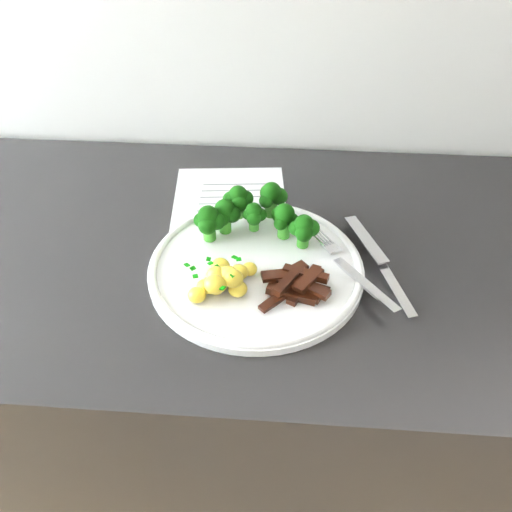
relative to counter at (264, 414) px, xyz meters
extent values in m
cube|color=black|center=(0.00, 0.01, 0.00)|extent=(2.41, 0.60, 0.90)
cube|color=white|center=(-0.07, 0.09, 0.45)|extent=(0.22, 0.29, 0.00)
cube|color=slate|center=(-0.06, 0.17, 0.46)|extent=(0.13, 0.02, 0.00)
cube|color=slate|center=(-0.06, 0.15, 0.46)|extent=(0.12, 0.02, 0.00)
cube|color=slate|center=(-0.06, 0.13, 0.46)|extent=(0.12, 0.01, 0.00)
cube|color=slate|center=(-0.07, 0.11, 0.46)|extent=(0.11, 0.01, 0.00)
cube|color=slate|center=(-0.07, 0.09, 0.46)|extent=(0.11, 0.01, 0.00)
cube|color=slate|center=(-0.07, 0.07, 0.46)|extent=(0.10, 0.01, 0.00)
cube|color=slate|center=(-0.07, 0.05, 0.46)|extent=(0.10, 0.01, 0.00)
cube|color=slate|center=(-0.07, 0.03, 0.46)|extent=(0.09, 0.01, 0.00)
cylinder|color=white|center=(-0.01, -0.05, 0.46)|extent=(0.31, 0.31, 0.01)
torus|color=white|center=(-0.01, -0.05, 0.46)|extent=(0.31, 0.31, 0.01)
cylinder|color=#296F1B|center=(-0.02, 0.02, 0.49)|extent=(0.02, 0.02, 0.02)
sphere|color=black|center=(-0.01, 0.02, 0.50)|extent=(0.02, 0.02, 0.02)
sphere|color=black|center=(-0.02, 0.03, 0.50)|extent=(0.02, 0.02, 0.02)
sphere|color=black|center=(-0.03, 0.02, 0.50)|extent=(0.02, 0.02, 0.02)
sphere|color=black|center=(-0.02, 0.01, 0.50)|extent=(0.02, 0.02, 0.02)
sphere|color=black|center=(-0.02, 0.02, 0.51)|extent=(0.02, 0.02, 0.02)
cylinder|color=#296F1B|center=(0.02, 0.02, 0.48)|extent=(0.02, 0.02, 0.03)
sphere|color=black|center=(0.04, 0.02, 0.50)|extent=(0.02, 0.02, 0.02)
sphere|color=black|center=(0.02, 0.03, 0.50)|extent=(0.03, 0.03, 0.03)
sphere|color=black|center=(0.02, 0.01, 0.50)|extent=(0.02, 0.02, 0.02)
sphere|color=black|center=(0.02, 0.02, 0.51)|extent=(0.03, 0.03, 0.03)
cylinder|color=#296F1B|center=(-0.07, 0.03, 0.48)|extent=(0.02, 0.02, 0.03)
sphere|color=black|center=(-0.05, 0.03, 0.50)|extent=(0.03, 0.03, 0.03)
sphere|color=black|center=(-0.07, 0.04, 0.50)|extent=(0.02, 0.02, 0.02)
sphere|color=black|center=(-0.07, 0.02, 0.50)|extent=(0.02, 0.02, 0.02)
sphere|color=black|center=(-0.07, 0.03, 0.51)|extent=(0.03, 0.03, 0.03)
cylinder|color=#296F1B|center=(0.00, 0.06, 0.49)|extent=(0.02, 0.02, 0.03)
sphere|color=black|center=(0.02, 0.06, 0.51)|extent=(0.03, 0.03, 0.03)
sphere|color=black|center=(0.00, 0.07, 0.51)|extent=(0.03, 0.03, 0.03)
sphere|color=black|center=(0.00, 0.05, 0.51)|extent=(0.02, 0.02, 0.02)
sphere|color=black|center=(0.00, 0.06, 0.52)|extent=(0.03, 0.03, 0.03)
cylinder|color=#296F1B|center=(-0.05, 0.05, 0.49)|extent=(0.02, 0.02, 0.02)
sphere|color=black|center=(-0.04, 0.06, 0.51)|extent=(0.03, 0.03, 0.03)
sphere|color=black|center=(-0.05, 0.06, 0.51)|extent=(0.02, 0.02, 0.02)
sphere|color=black|center=(-0.06, 0.05, 0.51)|extent=(0.03, 0.03, 0.03)
sphere|color=black|center=(-0.04, 0.04, 0.51)|extent=(0.03, 0.03, 0.03)
sphere|color=black|center=(-0.05, 0.05, 0.52)|extent=(0.03, 0.03, 0.03)
cylinder|color=#296F1B|center=(0.05, 0.00, 0.48)|extent=(0.02, 0.02, 0.02)
sphere|color=black|center=(0.07, 0.00, 0.50)|extent=(0.03, 0.03, 0.03)
sphere|color=black|center=(0.05, 0.01, 0.50)|extent=(0.02, 0.02, 0.02)
sphere|color=black|center=(0.04, 0.00, 0.50)|extent=(0.02, 0.02, 0.02)
sphere|color=black|center=(0.05, -0.01, 0.50)|extent=(0.03, 0.03, 0.03)
sphere|color=black|center=(0.05, 0.00, 0.51)|extent=(0.03, 0.03, 0.03)
cylinder|color=#296F1B|center=(-0.09, 0.01, 0.48)|extent=(0.02, 0.02, 0.03)
sphere|color=black|center=(-0.08, 0.01, 0.50)|extent=(0.03, 0.03, 0.03)
sphere|color=black|center=(-0.09, 0.02, 0.50)|extent=(0.02, 0.02, 0.02)
sphere|color=black|center=(-0.10, 0.01, 0.50)|extent=(0.02, 0.02, 0.02)
sphere|color=black|center=(-0.09, -0.01, 0.50)|extent=(0.03, 0.03, 0.03)
sphere|color=black|center=(-0.09, 0.01, 0.51)|extent=(0.03, 0.03, 0.03)
ellipsoid|color=gold|center=(-0.06, -0.09, 0.47)|extent=(0.02, 0.02, 0.02)
ellipsoid|color=gold|center=(-0.06, -0.07, 0.48)|extent=(0.03, 0.03, 0.02)
ellipsoid|color=gold|center=(-0.04, -0.09, 0.47)|extent=(0.02, 0.02, 0.02)
ellipsoid|color=gold|center=(-0.02, -0.07, 0.47)|extent=(0.02, 0.02, 0.02)
ellipsoid|color=gold|center=(-0.07, -0.10, 0.48)|extent=(0.03, 0.03, 0.02)
ellipsoid|color=gold|center=(-0.03, -0.11, 0.47)|extent=(0.03, 0.02, 0.02)
ellipsoid|color=gold|center=(-0.08, -0.11, 0.47)|extent=(0.02, 0.02, 0.02)
ellipsoid|color=gold|center=(-0.09, -0.12, 0.47)|extent=(0.03, 0.02, 0.02)
ellipsoid|color=gold|center=(-0.06, -0.11, 0.47)|extent=(0.02, 0.02, 0.02)
ellipsoid|color=gold|center=(-0.04, -0.11, 0.49)|extent=(0.03, 0.03, 0.03)
ellipsoid|color=gold|center=(-0.06, -0.10, 0.49)|extent=(0.02, 0.02, 0.02)
ellipsoid|color=gold|center=(-0.06, -0.12, 0.49)|extent=(0.03, 0.03, 0.02)
ellipsoid|color=gold|center=(-0.05, -0.10, 0.49)|extent=(0.03, 0.03, 0.02)
ellipsoid|color=gold|center=(-0.03, -0.08, 0.47)|extent=(0.03, 0.02, 0.02)
ellipsoid|color=gold|center=(-0.06, -0.10, 0.49)|extent=(0.03, 0.02, 0.02)
ellipsoid|color=gold|center=(-0.06, -0.10, 0.49)|extent=(0.03, 0.02, 0.02)
ellipsoid|color=gold|center=(-0.06, -0.08, 0.48)|extent=(0.03, 0.02, 0.02)
ellipsoid|color=gold|center=(-0.06, -0.12, 0.49)|extent=(0.03, 0.02, 0.02)
cube|color=#045C02|center=(-0.10, -0.09, 0.49)|extent=(0.01, 0.01, 0.00)
cube|color=#045C02|center=(-0.08, -0.07, 0.49)|extent=(0.01, 0.01, 0.00)
cube|color=#045C02|center=(-0.05, -0.13, 0.50)|extent=(0.01, 0.01, 0.00)
cube|color=#045C02|center=(-0.09, -0.11, 0.49)|extent=(0.01, 0.01, 0.00)
cube|color=#045C02|center=(-0.06, -0.10, 0.49)|extent=(0.01, 0.01, 0.00)
cube|color=#045C02|center=(-0.05, -0.10, 0.49)|extent=(0.01, 0.01, 0.00)
cube|color=#045C02|center=(-0.03, -0.08, 0.50)|extent=(0.01, 0.01, 0.00)
cube|color=#045C02|center=(-0.04, -0.11, 0.50)|extent=(0.01, 0.01, 0.00)
cube|color=#045C02|center=(-0.09, -0.10, 0.50)|extent=(0.01, 0.01, 0.00)
cube|color=#045C02|center=(-0.06, -0.09, 0.50)|extent=(0.01, 0.01, 0.00)
cube|color=#045C02|center=(-0.07, -0.12, 0.49)|extent=(0.01, 0.01, 0.00)
cube|color=#045C02|center=(-0.06, -0.09, 0.49)|extent=(0.01, 0.01, 0.00)
cube|color=#045C02|center=(-0.04, -0.07, 0.49)|extent=(0.01, 0.01, 0.00)
cube|color=#045C02|center=(-0.07, -0.08, 0.49)|extent=(0.01, 0.01, 0.00)
cube|color=black|center=(0.05, -0.10, 0.47)|extent=(0.07, 0.03, 0.01)
cube|color=black|center=(0.05, -0.10, 0.47)|extent=(0.07, 0.04, 0.01)
cube|color=black|center=(0.02, -0.11, 0.47)|extent=(0.06, 0.06, 0.02)
cube|color=black|center=(0.06, -0.09, 0.47)|extent=(0.07, 0.03, 0.02)
cube|color=black|center=(0.04, -0.10, 0.47)|extent=(0.06, 0.03, 0.01)
cube|color=black|center=(0.04, -0.09, 0.47)|extent=(0.06, 0.06, 0.01)
cube|color=black|center=(0.05, -0.10, 0.47)|extent=(0.04, 0.06, 0.01)
cube|color=black|center=(0.04, -0.11, 0.47)|extent=(0.07, 0.03, 0.02)
cube|color=black|center=(0.06, -0.09, 0.48)|extent=(0.04, 0.05, 0.01)
cube|color=black|center=(0.06, -0.08, 0.48)|extent=(0.06, 0.03, 0.01)
cube|color=black|center=(0.06, -0.08, 0.48)|extent=(0.04, 0.06, 0.02)
cube|color=black|center=(0.03, -0.08, 0.48)|extent=(0.06, 0.03, 0.01)
cube|color=black|center=(0.04, -0.07, 0.48)|extent=(0.05, 0.05, 0.01)
cube|color=black|center=(0.06, -0.10, 0.48)|extent=(0.07, 0.05, 0.01)
cube|color=black|center=(0.04, -0.09, 0.48)|extent=(0.04, 0.06, 0.02)
cube|color=silver|center=(0.14, -0.08, 0.47)|extent=(0.08, 0.12, 0.02)
cube|color=silver|center=(0.10, -0.01, 0.47)|extent=(0.03, 0.03, 0.01)
cylinder|color=silver|center=(0.09, 0.01, 0.48)|extent=(0.03, 0.04, 0.00)
cylinder|color=silver|center=(0.08, 0.01, 0.48)|extent=(0.03, 0.04, 0.00)
cylinder|color=silver|center=(0.08, 0.01, 0.48)|extent=(0.03, 0.04, 0.00)
cylinder|color=silver|center=(0.07, 0.01, 0.48)|extent=(0.03, 0.04, 0.00)
cube|color=silver|center=(0.15, 0.02, 0.47)|extent=(0.06, 0.12, 0.01)
cube|color=silver|center=(0.18, -0.08, 0.46)|extent=(0.05, 0.10, 0.02)
camera|label=1|loc=(0.03, -0.61, 0.98)|focal=37.03mm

